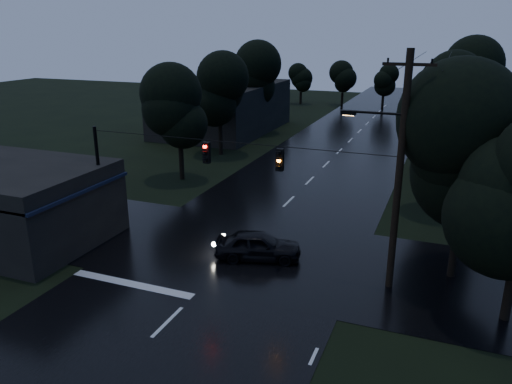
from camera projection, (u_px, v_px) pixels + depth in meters
The scene contains 15 objects.
main_road at pixel (326, 165), 41.14m from camera, with size 12.00×120.00×0.02m, color black.
cross_street at pixel (240, 250), 25.24m from camera, with size 60.00×9.00×0.02m, color black.
building_far_left at pixel (223, 108), 54.08m from camera, with size 10.00×16.00×5.00m, color black.
utility_pole_main at pixel (397, 170), 20.13m from camera, with size 3.50×0.30×10.00m.
utility_pole_far at pixel (436, 130), 35.27m from camera, with size 2.00×0.30×7.50m.
anchor_pole_left at pixel (100, 183), 26.03m from camera, with size 0.18×0.18×6.00m, color black.
span_signals at pixel (241, 155), 22.51m from camera, with size 15.00×0.37×1.12m.
tree_corner_near at pixel (468, 147), 20.76m from camera, with size 4.48×4.48×9.44m.
tree_left_a at pixel (179, 109), 35.58m from camera, with size 3.92×3.92×8.26m.
tree_left_b at pixel (220, 91), 42.74m from camera, with size 4.20×4.20×8.85m.
tree_left_c at pixel (256, 76), 51.67m from camera, with size 4.48×4.48×9.44m.
tree_right_a at pixel (448, 119), 29.18m from camera, with size 4.20×4.20×8.85m.
tree_right_b at pixel (460, 97), 35.92m from camera, with size 4.48×4.48×9.44m.
tree_right_c at pixel (468, 79), 44.43m from camera, with size 4.76×4.76×10.03m.
car at pixel (258, 245), 24.11m from camera, with size 1.67×4.14×1.41m, color black.
Camera 1 is at (9.23, -9.14, 10.69)m, focal length 35.00 mm.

